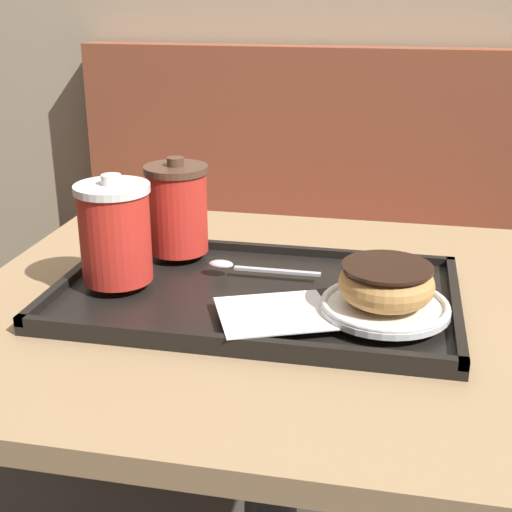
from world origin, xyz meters
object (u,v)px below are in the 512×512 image
object	(u,v)px
coffee_cup_rear	(177,208)
spoon	(238,266)
coffee_cup_front	(115,232)
donut_chocolate_glazed	(386,283)

from	to	relation	value
coffee_cup_rear	spoon	bearing A→B (deg)	-28.76
coffee_cup_front	coffee_cup_rear	world-z (taller)	coffee_cup_front
coffee_cup_rear	donut_chocolate_glazed	size ratio (longest dim) A/B	1.22
coffee_cup_front	spoon	distance (m)	0.18
coffee_cup_front	coffee_cup_rear	distance (m)	0.13
donut_chocolate_glazed	spoon	world-z (taller)	donut_chocolate_glazed
coffee_cup_rear	donut_chocolate_glazed	bearing A→B (deg)	-26.35
spoon	coffee_cup_front	bearing A→B (deg)	24.15
spoon	donut_chocolate_glazed	bearing A→B (deg)	155.13
donut_chocolate_glazed	spoon	distance (m)	0.23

